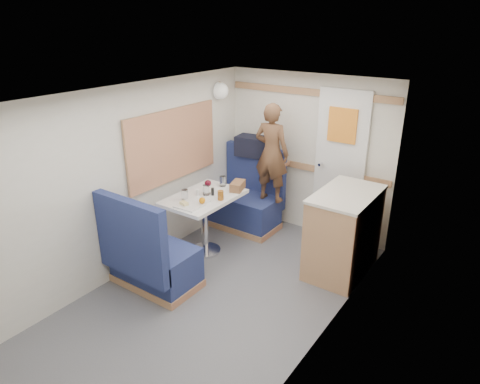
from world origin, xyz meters
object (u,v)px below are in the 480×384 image
Objects in this scene: bench_near at (151,261)px; tumbler_right at (206,190)px; bread_loaf at (238,186)px; beer_glass at (221,195)px; wine_glass at (208,184)px; orange_fruit at (202,200)px; dinette_table at (204,208)px; pepper_grinder at (213,192)px; cheese_block at (184,203)px; salt_grinder at (198,193)px; tumbler_mid at (223,181)px; galley_counter at (343,232)px; tumbler_left at (185,195)px; duffel_bag at (257,147)px; tray at (192,204)px; bench_far at (246,204)px; dome_light at (220,91)px; person at (272,153)px.

bench_near reaches higher than tumbler_right.
bench_near is at bearing -99.45° from bread_loaf.
wine_glass is at bearing 165.86° from beer_glass.
dinette_table is at bearing 126.00° from orange_fruit.
pepper_grinder is 0.33m from bread_loaf.
cheese_block is (0.01, -0.34, 0.19)m from dinette_table.
salt_grinder is at bearing -117.35° from wine_glass.
orange_fruit is 0.57× the size of tumbler_mid.
cheese_block is at bearing -120.56° from beer_glass.
galley_counter reaches higher than tumbler_left.
dinette_table is 0.29m from wine_glass.
duffel_bag is at bearing 90.87° from cheese_block.
cheese_block is (-0.05, -0.08, 0.03)m from tray.
beer_glass is (0.24, -0.35, -0.01)m from tumbler_mid.
tray is at bearing 60.12° from cheese_block.
bread_loaf is at bearing 55.23° from wine_glass.
tumbler_mid is (-0.01, 0.37, 0.21)m from dinette_table.
galley_counter is at bearing 20.54° from dinette_table.
wine_glass is (0.00, -0.78, 0.54)m from bench_far.
bench_far is 0.95m from wine_glass.
orange_fruit is 0.57× the size of tumbler_right.
duffel_bag is 1.15m from beer_glass.
bench_far is at bearing 167.90° from galley_counter.
tumbler_right reaches higher than bread_loaf.
orange_fruit reaches higher than dinette_table.
tumbler_left is at bearing 128.71° from cheese_block.
tumbler_mid is at bearing -179.64° from bread_loaf.
galley_counter is (1.47, 0.55, -0.10)m from dinette_table.
pepper_grinder reaches higher than tray.
person is at bearing 3.42° from dome_light.
bread_loaf is at bearing 61.19° from dinette_table.
orange_fruit is 0.29m from pepper_grinder.
bench_far is 0.92m from pepper_grinder.
duffel_bag is (-0.01, 1.12, 0.46)m from dinette_table.
salt_grinder is at bearing -122.80° from bread_loaf.
beer_glass reaches higher than bread_loaf.
orange_fruit is 0.73× the size of cheese_block.
bread_loaf is at bearing -81.25° from duffel_bag.
salt_grinder is at bearing -148.87° from dinette_table.
bench_far is 11.96× the size of pepper_grinder.
bread_loaf is at bearing 76.64° from tray.
pepper_grinder is at bearing 87.43° from tray.
bench_near is 9.82× the size of beer_glass.
beer_glass is at bearing 59.44° from cheese_block.
cheese_block is at bearing -148.59° from galley_counter.
beer_glass is at bearing -18.48° from pepper_grinder.
bread_loaf is at bearing -67.15° from bench_far.
person is (0.35, 0.03, 0.76)m from bench_far.
dome_light is at bearing -177.88° from bench_far.
galley_counter is at bearing -12.10° from bench_far.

